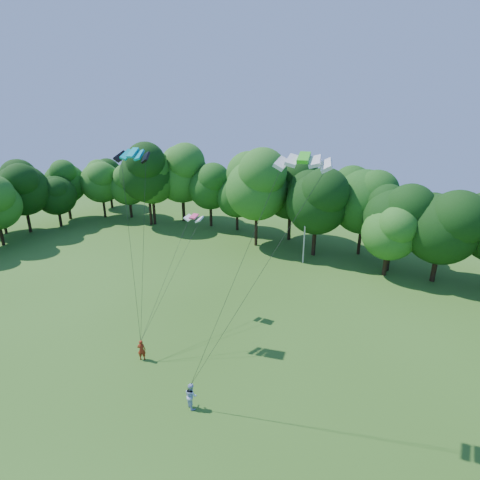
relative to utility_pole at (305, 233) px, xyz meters
The scene contains 9 objects.
ground 32.13m from the utility_pole, 84.75° to the right, with size 160.00×160.00×0.00m, color #2F5717.
utility_pole is the anchor object (origin of this frame).
kite_flyer_left 24.83m from the utility_pole, 98.10° to the right, with size 0.63×0.41×1.72m, color maroon.
kite_flyer_right 26.61m from the utility_pole, 83.87° to the right, with size 0.89×0.69×1.82m, color #A3B9E2.
kite_teal 24.66m from the utility_pole, 105.72° to the right, with size 2.80×1.74×0.69m.
kite_green 27.55m from the utility_pole, 70.04° to the right, with size 3.07×1.94×0.48m.
kite_pink 17.53m from the utility_pole, 105.17° to the right, with size 1.78×0.97×0.33m.
tree_back_west 27.90m from the utility_pole, behind, with size 8.91×8.91×12.96m.
tree_back_center 10.44m from the utility_pole, 17.77° to the left, with size 7.60×7.60×11.05m.
Camera 1 is at (12.58, -9.56, 18.52)m, focal length 28.00 mm.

